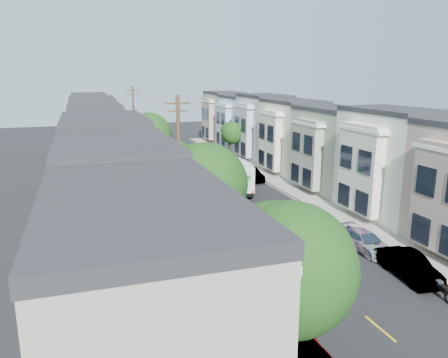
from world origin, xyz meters
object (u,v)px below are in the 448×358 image
at_px(fedex_truck, 235,175).
at_px(parked_right_a, 410,266).
at_px(parked_right_d, 220,157).
at_px(motorcycle, 440,289).
at_px(lead_sedan, 216,170).
at_px(parked_right_b, 364,241).
at_px(tree_d, 148,136).
at_px(utility_pole_far, 134,127).
at_px(parked_left_c, 203,233).
at_px(tree_b, 204,185).
at_px(utility_pole_near, 179,169).
at_px(tree_far_r, 232,133).
at_px(parked_left_b, 252,293).
at_px(tree_e, 131,128).
at_px(tree_c, 171,167).
at_px(parked_left_d, 170,191).
at_px(parked_right_c, 251,174).
at_px(tree_a, 286,270).

xyz_separation_m(fedex_truck, parked_right_a, (3.30, -20.94, -1.00)).
relative_size(parked_right_d, motorcycle, 1.77).
height_order(lead_sedan, parked_right_b, lead_sedan).
distance_m(tree_d, utility_pole_far, 11.42).
bearing_deg(parked_left_c, parked_right_b, -21.10).
height_order(tree_b, utility_pole_near, utility_pole_near).
bearing_deg(tree_far_r, tree_d, -136.54).
height_order(tree_far_r, parked_right_b, tree_far_r).
bearing_deg(parked_right_b, parked_left_b, -160.59).
bearing_deg(fedex_truck, tree_e, 119.39).
relative_size(parked_right_b, motorcycle, 1.98).
relative_size(tree_c, fedex_truck, 1.04).
bearing_deg(tree_e, tree_far_r, -13.95).
height_order(tree_d, tree_far_r, tree_d).
bearing_deg(parked_right_a, motorcycle, -84.72).
relative_size(tree_far_r, parked_left_b, 0.97).
xyz_separation_m(parked_left_b, parked_left_d, (0.00, 21.24, -0.09)).
xyz_separation_m(tree_c, fedex_truck, (7.90, 7.85, -2.93)).
height_order(tree_d, parked_right_d, tree_d).
xyz_separation_m(tree_far_r, lead_sedan, (-4.89, -8.38, -3.04)).
xyz_separation_m(tree_e, parked_right_a, (11.20, -40.47, -3.84)).
bearing_deg(tree_d, parked_right_c, 1.76).
height_order(parked_left_c, parked_right_a, parked_right_a).
bearing_deg(tree_e, utility_pole_far, -89.97).
bearing_deg(lead_sedan, parked_right_c, -52.49).
relative_size(utility_pole_near, motorcycle, 4.58).
relative_size(tree_b, parked_right_d, 2.04).
relative_size(parked_left_c, parked_right_a, 0.95).
bearing_deg(parked_right_b, tree_e, 102.28).
height_order(tree_c, lead_sedan, tree_c).
xyz_separation_m(parked_left_d, motorcycle, (9.80, -23.40, -0.21)).
height_order(tree_d, motorcycle, tree_d).
xyz_separation_m(lead_sedan, motorcycle, (2.90, -31.14, -0.19)).
relative_size(tree_c, lead_sedan, 1.69).
bearing_deg(parked_right_d, parked_right_a, -86.51).
bearing_deg(fedex_truck, motorcycle, -74.54).
height_order(tree_b, parked_left_c, tree_b).
relative_size(tree_c, parked_left_b, 1.24).
distance_m(tree_e, motorcycle, 44.43).
bearing_deg(parked_left_d, tree_b, -97.31).
height_order(fedex_truck, parked_right_b, fedex_truck).
xyz_separation_m(tree_far_r, parked_right_d, (-1.99, -1.00, -3.05)).
height_order(tree_a, parked_left_c, tree_a).
bearing_deg(motorcycle, parked_left_b, 177.04).
relative_size(tree_c, parked_right_c, 1.55).
bearing_deg(fedex_truck, utility_pole_far, 124.88).
bearing_deg(motorcycle, tree_e, 114.14).
height_order(tree_c, motorcycle, tree_c).
distance_m(tree_c, tree_far_r, 27.50).
bearing_deg(parked_left_b, parked_right_d, 69.69).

